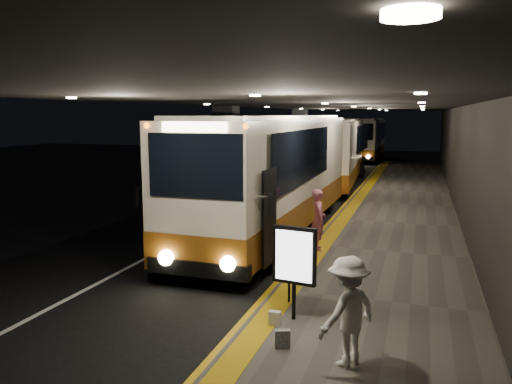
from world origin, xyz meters
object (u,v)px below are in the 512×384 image
Objects in this scene: coach_main at (274,179)px; passenger_waiting_white at (348,311)px; bag_polka at (282,339)px; stanchion_post at (289,277)px; info_sign at (294,257)px; bag_plain at (275,318)px; coach_second at (336,154)px; coach_third at (367,140)px; passenger_boarding at (318,220)px.

passenger_waiting_white is (3.79, -8.74, -0.86)m from coach_main.
stanchion_post reaches higher than bag_polka.
stanchion_post is (-0.41, 2.03, 0.39)m from bag_polka.
coach_main is 7.75m from info_sign.
coach_main is at bearing 106.61° from bag_plain.
bag_plain is at bearing 114.41° from bag_polka.
bag_plain is at bearing -88.16° from stanchion_post.
coach_second is 20.57m from bag_plain.
info_sign is 1.11m from stanchion_post.
passenger_waiting_white is at bearing -34.95° from bag_plain.
coach_second reaches higher than stanchion_post.
info_sign is at bearing -104.73° from passenger_waiting_white.
coach_second is 17.68m from coach_third.
coach_main is 9.07m from bag_polka.
coach_second is 6.60× the size of passenger_boarding.
bag_plain is (0.28, -5.49, -0.77)m from passenger_boarding.
info_sign is (-1.23, 1.44, 0.36)m from passenger_waiting_white.
coach_third is at bearing 93.47° from bag_plain.
coach_third is 6.25× the size of info_sign.
stanchion_post is at bearing 101.53° from bag_polka.
passenger_boarding is at bearing -130.07° from passenger_waiting_white.
bag_plain is at bearing 162.12° from passenger_boarding.
coach_main reaches higher than coach_second.
bag_polka is 2.11m from stanchion_post.
passenger_boarding is 6.39m from bag_polka.
coach_third is at bearing 86.55° from coach_second.
bag_polka is at bearing -71.75° from coach_main.
coach_main reaches higher than info_sign.
passenger_waiting_white is (1.78, -6.53, -0.02)m from passenger_boarding.
bag_polka is at bearing -66.33° from passenger_waiting_white.
coach_third is 36.63× the size of bag_polka.
stanchion_post is at bearing 91.84° from bag_plain.
stanchion_post is (2.23, -19.18, -1.08)m from coach_second.
info_sign is at bearing 95.20° from bag_polka.
stanchion_post is (2.26, -6.49, -1.19)m from coach_main.
passenger_boarding is at bearing 95.96° from bag_polka.
passenger_boarding reaches higher than stanchion_post.
coach_second is (0.03, 12.70, -0.10)m from coach_main.
bag_polka is 1.15× the size of bag_plain.
coach_third is 39.31m from passenger_waiting_white.
coach_main reaches higher than passenger_boarding.
coach_main is at bearing 107.40° from bag_polka.
coach_third reaches higher than stanchion_post.
info_sign is (2.53, -19.99, -0.39)m from coach_second.
coach_third is at bearing -139.76° from passenger_waiting_white.
coach_third reaches higher than bag_polka.
coach_second is at bearing 96.35° from bag_plain.
coach_main reaches higher than bag_polka.
coach_third is at bearing 90.87° from coach_main.
bag_polka reaches higher than bag_plain.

